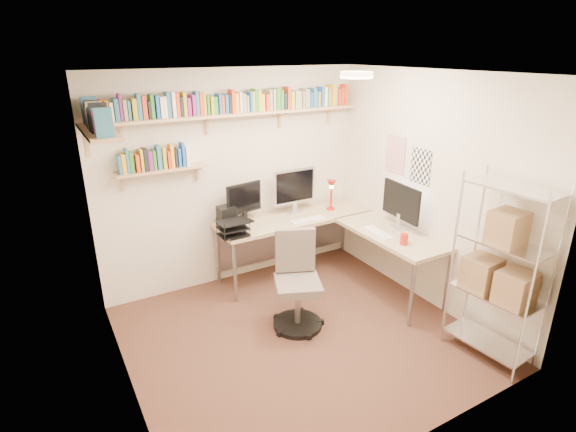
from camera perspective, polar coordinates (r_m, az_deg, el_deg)
name	(u,v)px	position (r m, az deg, el deg)	size (l,w,h in m)	color
ground	(300,336)	(4.63, 1.53, -14.96)	(3.20, 3.20, 0.00)	#4C2C20
room_shell	(302,187)	(3.94, 1.79, 3.71)	(3.24, 3.04, 2.52)	beige
wall_shelves	(201,117)	(4.81, -10.96, 12.29)	(3.12, 1.09, 0.80)	tan
corner_desk	(310,223)	(5.29, 2.82, -0.88)	(2.04, 1.95, 1.33)	tan
office_chair	(297,287)	(4.59, 1.15, -9.05)	(0.58, 0.59, 1.00)	black
wire_rack	(500,265)	(4.33, 25.36, -5.67)	(0.43, 0.77, 1.72)	silver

